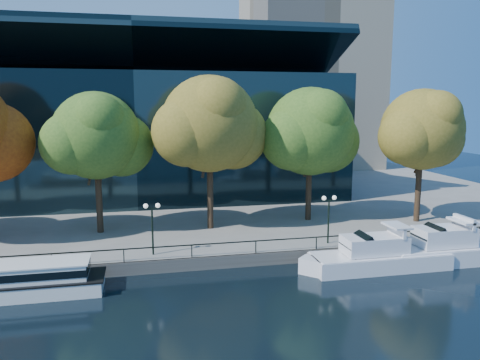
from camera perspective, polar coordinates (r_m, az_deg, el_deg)
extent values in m
plane|color=black|center=(33.42, -5.24, -12.70)|extent=(160.00, 160.00, 0.00)
cube|color=slate|center=(68.45, -8.93, -0.96)|extent=(90.00, 67.00, 1.00)
cube|color=#47443F|center=(36.08, -5.84, -10.18)|extent=(90.00, 0.25, 1.00)
cube|color=black|center=(35.81, -5.92, -7.89)|extent=(88.20, 0.08, 0.08)
cube|color=black|center=(35.96, -5.90, -8.65)|extent=(0.07, 0.07, 0.90)
cube|color=black|center=(62.97, -12.52, 4.94)|extent=(50.00, 24.00, 16.00)
cube|color=black|center=(59.03, -12.86, 13.89)|extent=(50.00, 17.14, 7.86)
cube|color=silver|center=(34.95, -26.87, -11.83)|extent=(12.55, 3.05, 0.99)
cube|color=black|center=(34.78, -26.94, -11.04)|extent=(12.80, 3.11, 0.11)
cube|color=silver|center=(34.48, -26.28, -10.17)|extent=(9.79, 2.50, 1.08)
cube|color=black|center=(34.47, -26.28, -10.10)|extent=(9.91, 2.56, 0.49)
cube|color=silver|center=(34.30, -26.35, -9.25)|extent=(10.04, 2.62, 0.09)
cube|color=silver|center=(37.76, 16.68, -9.47)|extent=(10.62, 3.03, 1.21)
cube|color=silver|center=(35.60, 9.03, -10.34)|extent=(2.32, 2.32, 1.21)
cube|color=silver|center=(37.57, 16.72, -8.56)|extent=(10.41, 2.97, 0.08)
cube|color=silver|center=(37.11, 16.05, -7.56)|extent=(4.78, 2.28, 1.32)
cube|color=black|center=(36.47, 14.12, -7.61)|extent=(2.09, 2.19, 1.66)
cube|color=silver|center=(37.72, 18.55, -5.89)|extent=(0.25, 2.37, 0.81)
cube|color=silver|center=(37.62, 18.58, -5.30)|extent=(1.42, 2.37, 0.15)
cube|color=silver|center=(41.16, 24.07, -8.24)|extent=(10.04, 3.12, 1.34)
cube|color=silver|center=(38.49, 17.94, -9.08)|extent=(2.46, 2.46, 1.34)
cube|color=silver|center=(40.97, 24.13, -7.32)|extent=(9.84, 3.06, 0.09)
cube|color=silver|center=(40.47, 23.63, -6.29)|extent=(4.52, 2.34, 1.45)
cube|color=black|center=(39.71, 22.10, -6.31)|extent=(2.04, 2.25, 1.69)
cube|color=silver|center=(41.22, 25.66, -4.63)|extent=(0.28, 2.44, 0.89)
cube|color=silver|center=(41.20, 25.67, -4.48)|extent=(1.56, 2.44, 0.17)
cylinder|color=black|center=(43.71, -16.83, -1.67)|extent=(0.56, 0.56, 6.99)
cylinder|color=black|center=(43.46, -16.32, 1.96)|extent=(1.13, 1.71, 3.51)
cylinder|color=black|center=(43.07, -17.55, 1.50)|extent=(1.04, 1.18, 3.13)
sphere|color=#32571B|center=(43.07, -17.16, 5.20)|extent=(7.71, 7.71, 7.71)
sphere|color=#32571B|center=(44.16, -14.23, 4.16)|extent=(5.78, 5.78, 5.78)
sphere|color=#32571B|center=(42.56, -19.80, 4.24)|extent=(5.40, 5.40, 5.40)
sphere|color=#32571B|center=(41.44, -16.89, 6.94)|extent=(4.63, 4.63, 4.63)
cylinder|color=black|center=(43.25, -3.67, -0.89)|extent=(0.56, 0.56, 7.76)
cylinder|color=black|center=(43.09, -3.09, 3.17)|extent=(1.22, 1.86, 3.88)
cylinder|color=black|center=(42.50, -4.18, 2.70)|extent=(1.12, 1.27, 3.47)
sphere|color=brown|center=(42.61, -3.75, 6.83)|extent=(8.75, 8.75, 8.75)
sphere|color=brown|center=(44.37, -0.89, 5.53)|extent=(6.56, 6.56, 6.56)
sphere|color=brown|center=(41.51, -6.57, 5.82)|extent=(6.13, 6.13, 6.13)
sphere|color=brown|center=(40.92, -2.79, 8.89)|extent=(5.25, 5.25, 5.25)
cylinder|color=black|center=(46.97, 8.38, -0.59)|extent=(0.56, 0.56, 7.06)
cylinder|color=black|center=(46.95, 8.94, 2.81)|extent=(1.14, 1.72, 3.54)
cylinder|color=black|center=(46.20, 8.12, 2.41)|extent=(1.05, 1.19, 3.16)
sphere|color=#32571B|center=(46.38, 8.53, 5.87)|extent=(8.59, 8.59, 8.59)
sphere|color=#32571B|center=(48.51, 10.59, 4.69)|extent=(6.44, 6.44, 6.44)
sphere|color=#32571B|center=(44.89, 6.32, 4.98)|extent=(6.01, 6.01, 6.01)
sphere|color=#32571B|center=(44.87, 9.87, 7.65)|extent=(5.15, 5.15, 5.15)
cylinder|color=black|center=(49.08, 20.92, -0.58)|extent=(0.56, 0.56, 7.25)
cylinder|color=black|center=(49.15, 21.48, 2.76)|extent=(1.16, 1.76, 3.63)
cylinder|color=black|center=(48.27, 20.89, 2.37)|extent=(1.07, 1.21, 3.24)
sphere|color=brown|center=(48.51, 21.29, 5.76)|extent=(7.80, 7.80, 7.80)
sphere|color=brown|center=(50.74, 22.54, 4.71)|extent=(5.85, 5.85, 5.85)
sphere|color=brown|center=(46.84, 19.77, 5.03)|extent=(5.46, 5.46, 5.46)
sphere|color=brown|center=(47.39, 22.82, 7.26)|extent=(4.68, 4.68, 4.68)
cylinder|color=black|center=(36.61, -10.61, -6.24)|extent=(0.14, 0.14, 3.60)
cube|color=black|center=(36.16, -10.70, -3.41)|extent=(0.90, 0.06, 0.06)
sphere|color=white|center=(36.12, -11.42, -3.12)|extent=(0.36, 0.36, 0.36)
sphere|color=white|center=(36.13, -10.00, -3.07)|extent=(0.36, 0.36, 0.36)
cylinder|color=black|center=(39.58, 10.73, -5.06)|extent=(0.14, 0.14, 3.60)
cube|color=black|center=(39.17, 10.81, -2.44)|extent=(0.90, 0.06, 0.06)
sphere|color=white|center=(38.96, 10.21, -2.19)|extent=(0.36, 0.36, 0.36)
sphere|color=white|center=(39.31, 11.42, -2.12)|extent=(0.36, 0.36, 0.36)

